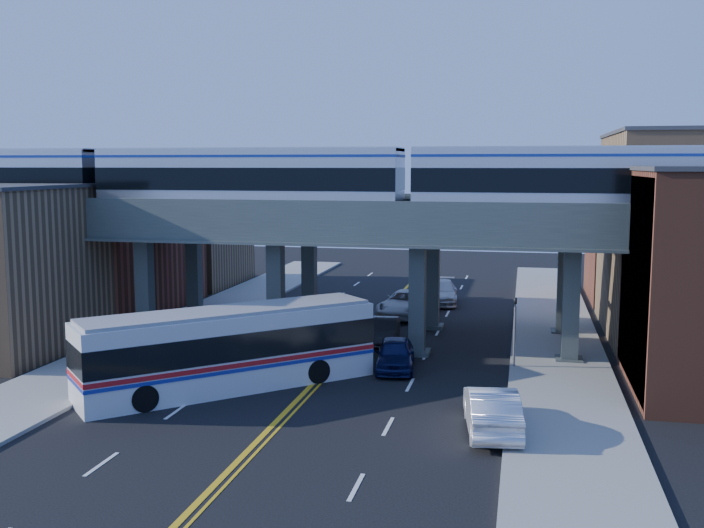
{
  "coord_description": "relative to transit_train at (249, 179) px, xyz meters",
  "views": [
    {
      "loc": [
        9.55,
        -33.45,
        10.29
      ],
      "look_at": [
        0.63,
        6.88,
        5.01
      ],
      "focal_mm": 40.0,
      "sensor_mm": 36.0,
      "label": 1
    }
  ],
  "objects": [
    {
      "name": "ground",
      "position": [
        5.46,
        -8.0,
        -9.48
      ],
      "size": [
        120.0,
        120.0,
        0.0
      ],
      "primitive_type": "plane",
      "color": "black",
      "rests_on": "ground"
    },
    {
      "name": "sidewalk_west",
      "position": [
        -6.04,
        2.0,
        -9.4
      ],
      "size": [
        5.0,
        70.0,
        0.16
      ],
      "primitive_type": "cube",
      "color": "gray",
      "rests_on": "ground"
    },
    {
      "name": "sidewalk_east",
      "position": [
        16.96,
        2.0,
        -9.4
      ],
      "size": [
        5.0,
        70.0,
        0.16
      ],
      "primitive_type": "cube",
      "color": "gray",
      "rests_on": "ground"
    },
    {
      "name": "building_west_a",
      "position": [
        -13.04,
        -4.0,
        -4.98
      ],
      "size": [
        8.0,
        10.0,
        9.0
      ],
      "primitive_type": "cube",
      "color": "#8E6D49",
      "rests_on": "ground"
    },
    {
      "name": "building_west_b",
      "position": [
        -13.04,
        8.0,
        -3.98
      ],
      "size": [
        8.0,
        14.0,
        11.0
      ],
      "primitive_type": "cube",
      "color": "brown",
      "rests_on": "ground"
    },
    {
      "name": "building_west_c",
      "position": [
        -13.04,
        21.0,
        -5.48
      ],
      "size": [
        8.0,
        10.0,
        8.0
      ],
      "primitive_type": "cube",
      "color": "#8E6D49",
      "rests_on": "ground"
    },
    {
      "name": "building_east_b",
      "position": [
        23.96,
        8.0,
        -3.48
      ],
      "size": [
        8.0,
        14.0,
        12.0
      ],
      "primitive_type": "cube",
      "color": "#8E6D49",
      "rests_on": "ground"
    },
    {
      "name": "building_east_c",
      "position": [
        23.96,
        21.0,
        -4.98
      ],
      "size": [
        8.0,
        10.0,
        9.0
      ],
      "primitive_type": "cube",
      "color": "brown",
      "rests_on": "ground"
    },
    {
      "name": "mural_panel",
      "position": [
        20.01,
        -4.0,
        -4.73
      ],
      "size": [
        0.1,
        9.5,
        9.5
      ],
      "primitive_type": "cube",
      "color": "teal",
      "rests_on": "ground"
    },
    {
      "name": "elevated_viaduct_near",
      "position": [
        5.46,
        0.0,
        -3.01
      ],
      "size": [
        52.0,
        3.6,
        7.4
      ],
      "color": "#3E4847",
      "rests_on": "ground"
    },
    {
      "name": "elevated_viaduct_far",
      "position": [
        5.46,
        7.0,
        -3.01
      ],
      "size": [
        52.0,
        3.6,
        7.4
      ],
      "color": "#3E4847",
      "rests_on": "ground"
    },
    {
      "name": "transit_train",
      "position": [
        0.0,
        0.0,
        0.0
      ],
      "size": [
        52.46,
        3.29,
        3.85
      ],
      "color": "black",
      "rests_on": "elevated_viaduct_near"
    },
    {
      "name": "stop_sign",
      "position": [
        5.76,
        -5.0,
        -7.72
      ],
      "size": [
        0.76,
        0.09,
        2.63
      ],
      "color": "slate",
      "rests_on": "ground"
    },
    {
      "name": "traffic_signal",
      "position": [
        14.66,
        -2.0,
        -7.18
      ],
      "size": [
        0.15,
        0.18,
        4.1
      ],
      "color": "slate",
      "rests_on": "ground"
    },
    {
      "name": "transit_bus",
      "position": [
        1.91,
        -8.3,
        -7.65
      ],
      "size": [
        12.09,
        11.76,
        3.56
      ],
      "rotation": [
        0.0,
        0.0,
        0.76
      ],
      "color": "silver",
      "rests_on": "ground"
    },
    {
      "name": "car_lane_a",
      "position": [
        8.82,
        -3.37,
        -8.69
      ],
      "size": [
        2.44,
        4.84,
        1.58
      ],
      "primitive_type": "imported",
      "rotation": [
        0.0,
        0.0,
        0.13
      ],
      "color": "#11133F",
      "rests_on": "ground"
    },
    {
      "name": "car_lane_b",
      "position": [
        7.26,
        2.3,
        -8.75
      ],
      "size": [
        1.9,
        4.51,
        1.45
      ],
      "primitive_type": "imported",
      "rotation": [
        0.0,
        0.0,
        0.09
      ],
      "color": "#28282A",
      "rests_on": "ground"
    },
    {
      "name": "car_lane_c",
      "position": [
        7.26,
        10.65,
        -8.62
      ],
      "size": [
        3.67,
        6.51,
        1.72
      ],
      "primitive_type": "imported",
      "rotation": [
        0.0,
        0.0,
        -0.14
      ],
      "color": "silver",
      "rests_on": "ground"
    },
    {
      "name": "car_lane_d",
      "position": [
        9.07,
        16.13,
        -8.64
      ],
      "size": [
        2.88,
        5.96,
        1.67
      ],
      "primitive_type": "imported",
      "rotation": [
        0.0,
        0.0,
        0.09
      ],
      "color": "silver",
      "rests_on": "ground"
    },
    {
      "name": "car_parked_curb",
      "position": [
        13.96,
        -11.72,
        -8.59
      ],
      "size": [
        2.61,
        5.6,
        1.78
      ],
      "primitive_type": "imported",
      "rotation": [
        0.0,
        0.0,
        3.28
      ],
      "color": "silver",
      "rests_on": "ground"
    }
  ]
}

